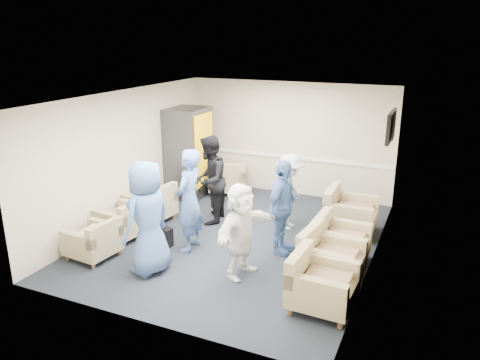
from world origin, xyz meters
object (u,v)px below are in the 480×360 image
at_px(armchair_left_far, 152,206).
at_px(person_front_right, 241,230).
at_px(armchair_right_midnear, 328,259).
at_px(armchair_right_midfar, 338,243).
at_px(vending_machine, 188,153).
at_px(person_back_right, 289,192).
at_px(person_mid_right, 282,207).
at_px(armchair_left_near, 95,242).
at_px(armchair_corner, 228,180).
at_px(armchair_left_mid, 125,221).
at_px(person_front_left, 148,218).
at_px(person_back_left, 210,180).
at_px(armchair_right_near, 319,285).
at_px(armchair_right_far, 347,214).
at_px(person_mid_left, 189,201).

distance_m(armchair_left_far, person_front_right, 2.97).
relative_size(armchair_right_midnear, person_front_right, 0.63).
height_order(armchair_right_midfar, vending_machine, vending_machine).
distance_m(armchair_left_far, person_back_right, 2.87).
bearing_deg(vending_machine, person_mid_right, -33.88).
distance_m(armchair_left_near, armchair_corner, 4.13).
distance_m(armchair_left_mid, person_front_left, 1.65).
bearing_deg(person_front_left, person_back_left, -166.48).
bearing_deg(armchair_right_near, person_front_left, 93.65).
xyz_separation_m(armchair_left_far, armchair_right_far, (3.83, 1.08, 0.03)).
xyz_separation_m(armchair_left_near, vending_machine, (-0.17, 3.58, 0.76)).
bearing_deg(person_front_left, armchair_right_midnear, 119.84).
xyz_separation_m(armchair_right_near, person_mid_right, (-1.07, 1.47, 0.50)).
relative_size(armchair_left_far, person_back_left, 0.52).
xyz_separation_m(armchair_left_mid, person_front_left, (1.21, -0.94, 0.62)).
bearing_deg(person_mid_left, person_front_left, -13.53).
relative_size(vending_machine, person_front_right, 1.37).
height_order(armchair_left_mid, armchair_right_near, armchair_right_near).
relative_size(armchair_left_far, person_mid_right, 0.56).
bearing_deg(armchair_right_far, person_back_right, 103.90).
relative_size(armchair_left_far, armchair_right_far, 1.01).
height_order(armchair_left_far, armchair_right_midnear, armchair_right_midnear).
height_order(vending_machine, person_back_right, vending_machine).
height_order(armchair_right_midfar, person_front_left, person_front_left).
distance_m(armchair_right_far, person_mid_left, 3.15).
distance_m(armchair_right_midnear, armchair_corner, 4.55).
distance_m(armchair_right_far, person_back_left, 2.83).
height_order(person_mid_right, person_front_right, person_mid_right).
bearing_deg(armchair_left_far, person_front_right, 70.30).
relative_size(armchair_left_near, vending_machine, 0.39).
height_order(armchair_right_midfar, person_front_right, person_front_right).
height_order(armchair_corner, person_front_right, person_front_right).
distance_m(armchair_corner, person_front_left, 4.17).
bearing_deg(person_back_left, vending_machine, -148.45).
xyz_separation_m(person_back_right, person_front_right, (-0.11, -2.13, 0.01)).
height_order(armchair_right_midnear, person_front_right, person_front_right).
height_order(armchair_right_midfar, person_back_right, person_back_right).
bearing_deg(person_mid_right, person_mid_left, 113.91).
bearing_deg(person_mid_right, armchair_right_midnear, -117.85).
distance_m(person_front_left, person_back_right, 3.04).
bearing_deg(person_front_left, vending_machine, -148.34).
distance_m(vending_machine, person_mid_right, 3.67).
height_order(vending_machine, person_front_left, vending_machine).
distance_m(armchair_corner, person_back_right, 2.54).
distance_m(armchair_right_midnear, person_mid_left, 2.61).
distance_m(armchair_corner, person_back_left, 1.94).
bearing_deg(person_front_left, armchair_left_near, -78.83).
height_order(vending_machine, person_front_right, vending_machine).
bearing_deg(armchair_right_far, person_mid_left, 127.53).
bearing_deg(armchair_right_midfar, person_mid_left, 104.63).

